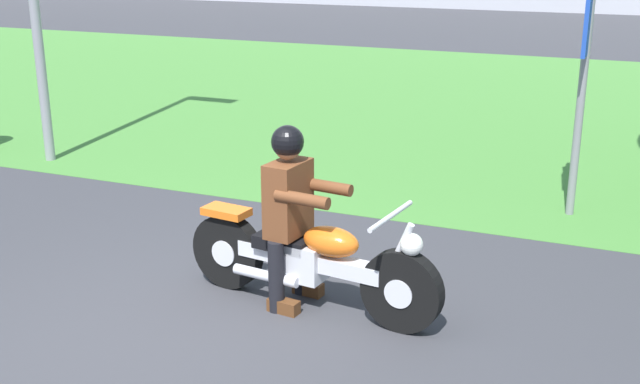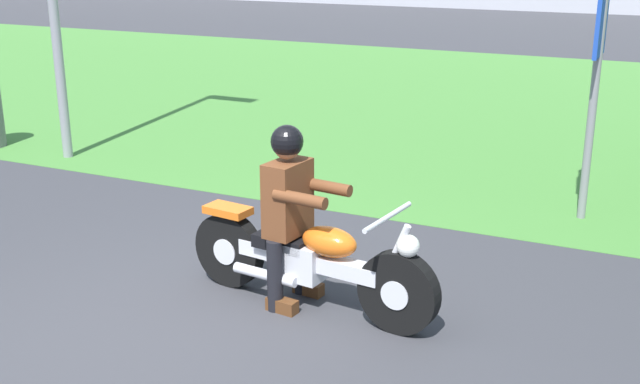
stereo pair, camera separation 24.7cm
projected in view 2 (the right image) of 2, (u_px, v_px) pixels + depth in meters
ground at (150, 347)px, 5.41m from camera, size 120.00×120.00×0.00m
grass_verge at (483, 104)px, 13.23m from camera, size 60.00×12.00×0.01m
motorcycle_lead at (309, 260)px, 5.89m from camera, size 2.10×0.66×0.86m
rider_lead at (290, 202)px, 5.84m from camera, size 0.59×0.50×1.38m
sign_banner at (599, 43)px, 7.36m from camera, size 0.08×0.60×2.60m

